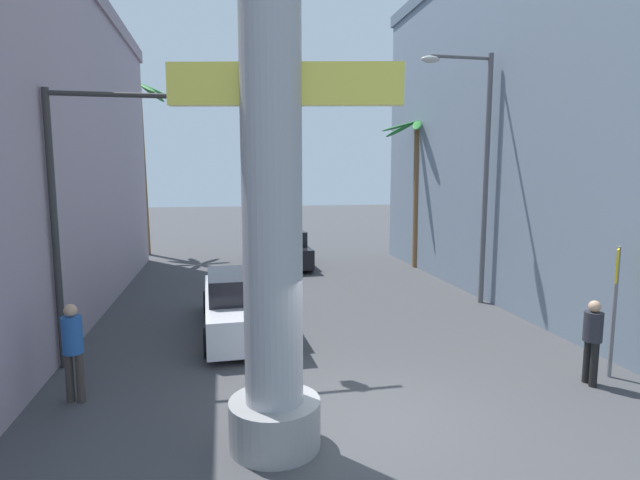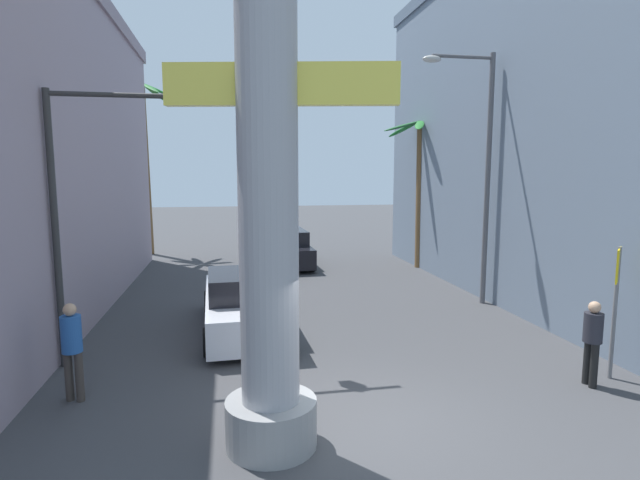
{
  "view_description": "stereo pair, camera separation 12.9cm",
  "coord_description": "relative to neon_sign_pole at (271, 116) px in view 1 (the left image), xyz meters",
  "views": [
    {
      "loc": [
        -2.24,
        -7.29,
        3.97
      ],
      "look_at": [
        0.0,
        4.18,
        2.41
      ],
      "focal_mm": 28.0,
      "sensor_mm": 36.0,
      "label": 1
    },
    {
      "loc": [
        -2.11,
        -7.31,
        3.97
      ],
      "look_at": [
        0.0,
        4.18,
        2.41
      ],
      "focal_mm": 28.0,
      "sensor_mm": 36.0,
      "label": 2
    }
  ],
  "objects": [
    {
      "name": "palm_tree_mid_right",
      "position": [
        7.38,
        13.02,
        -0.72
      ],
      "size": [
        3.23,
        3.13,
        6.22
      ],
      "color": "brown",
      "rests_on": "ground"
    },
    {
      "name": "ground_plane",
      "position": [
        1.57,
        10.42,
        -4.74
      ],
      "size": [
        88.56,
        88.56,
        0.0
      ],
      "primitive_type": "plane",
      "color": "#424244"
    },
    {
      "name": "car_lead",
      "position": [
        -0.2,
        5.56,
        -4.04
      ],
      "size": [
        2.2,
        5.09,
        1.56
      ],
      "color": "black",
      "rests_on": "ground"
    },
    {
      "name": "street_lamp",
      "position": [
        6.79,
        6.98,
        -0.29
      ],
      "size": [
        2.24,
        0.28,
        7.44
      ],
      "color": "#59595E",
      "rests_on": "ground"
    },
    {
      "name": "traffic_light_mast",
      "position": [
        -2.51,
        3.84,
        -0.79
      ],
      "size": [
        4.74,
        0.32,
        5.61
      ],
      "color": "#333333",
      "rests_on": "ground"
    },
    {
      "name": "neon_sign_pole",
      "position": [
        0.0,
        0.0,
        0.0
      ],
      "size": [
        3.52,
        1.34,
        10.43
      ],
      "color": "#9E9EA3",
      "rests_on": "ground"
    },
    {
      "name": "car_far",
      "position": [
        1.88,
        14.5,
        -4.01
      ],
      "size": [
        2.03,
        4.74,
        1.56
      ],
      "color": "black",
      "rests_on": "ground"
    },
    {
      "name": "building_right",
      "position": [
        11.7,
        7.33,
        0.88
      ],
      "size": [
        8.87,
        18.41,
        11.23
      ],
      "color": "slate",
      "rests_on": "ground"
    },
    {
      "name": "pedestrian_curb_left",
      "position": [
        -3.28,
        2.08,
        -3.71
      ],
      "size": [
        0.43,
        0.43,
        1.76
      ],
      "color": "#3F3833",
      "rests_on": "ground"
    },
    {
      "name": "palm_tree_far_left",
      "position": [
        -4.45,
        18.7,
        0.7
      ],
      "size": [
        3.1,
        3.22,
        8.3
      ],
      "color": "brown",
      "rests_on": "ground"
    },
    {
      "name": "crossing_sign",
      "position": [
        6.71,
        1.24,
        -3.04
      ],
      "size": [
        0.47,
        0.47,
        2.59
      ],
      "color": "slate",
      "rests_on": "ground"
    },
    {
      "name": "pedestrian_by_sign",
      "position": [
        6.07,
        1.0,
        -3.79
      ],
      "size": [
        0.36,
        0.36,
        1.63
      ],
      "color": "black",
      "rests_on": "ground"
    }
  ]
}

